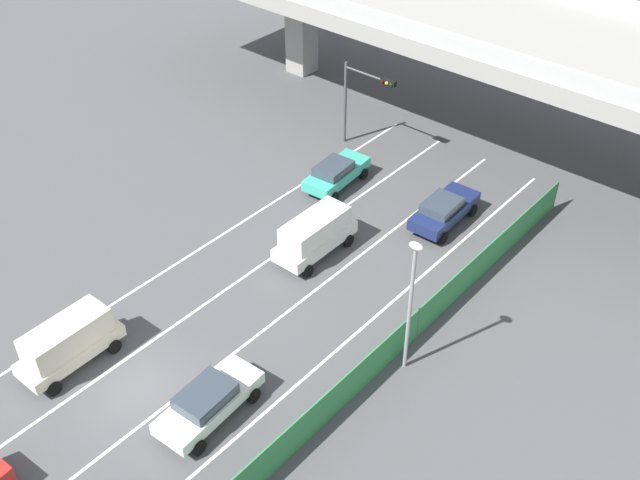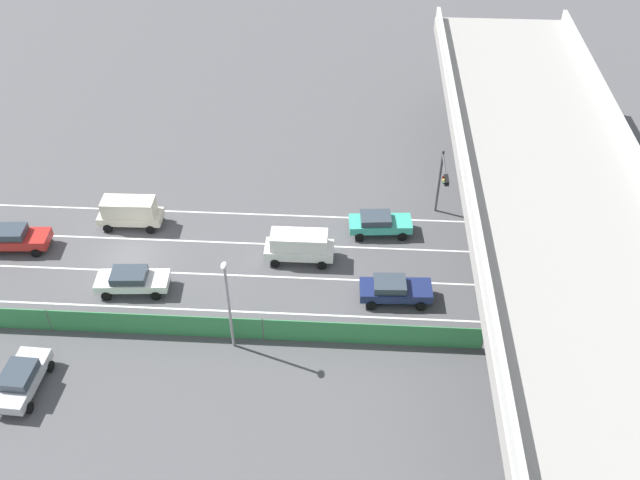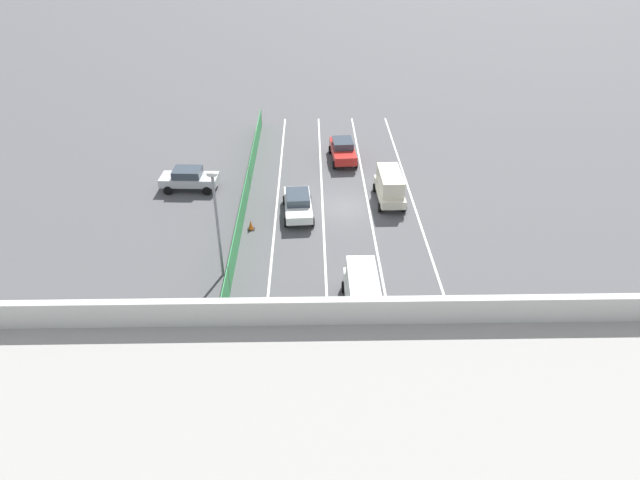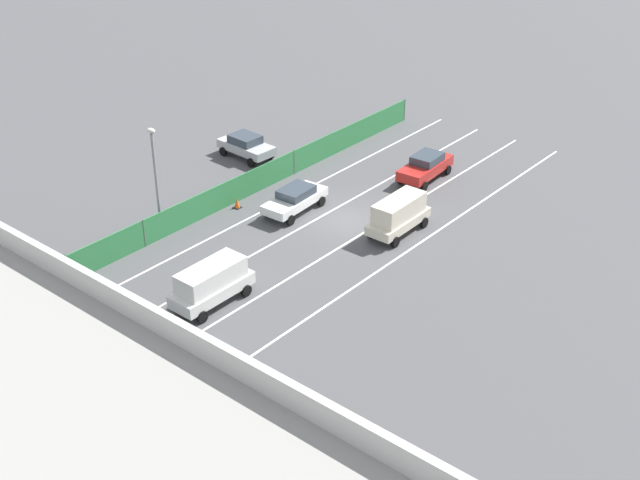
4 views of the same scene
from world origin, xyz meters
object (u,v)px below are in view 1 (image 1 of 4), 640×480
object	(u,v)px
car_van_white	(315,234)
car_sedan_white	(208,401)
traffic_light	(362,92)
car_taxi_teal	(336,173)
car_sedan_navy	(444,210)
street_lamp	(411,295)
car_van_cream	(68,342)
traffic_cone	(302,420)

from	to	relation	value
car_van_white	car_sedan_white	distance (m)	11.08
traffic_light	car_taxi_teal	bearing A→B (deg)	-70.23
car_sedan_navy	street_lamp	world-z (taller)	street_lamp
car_taxi_teal	car_van_cream	bearing A→B (deg)	-89.47
car_van_white	car_van_cream	bearing A→B (deg)	-103.49
car_taxi_teal	car_sedan_navy	bearing A→B (deg)	7.85
car_van_white	car_sedan_navy	bearing A→B (deg)	61.11
traffic_light	street_lamp	size ratio (longest dim) A/B	0.79
car_sedan_white	traffic_light	bearing A→B (deg)	112.20
car_van_cream	street_lamp	distance (m)	14.34
traffic_cone	street_lamp	bearing A→B (deg)	76.92
car_taxi_teal	traffic_light	bearing A→B (deg)	109.77
car_van_cream	car_van_white	world-z (taller)	car_van_cream
car_sedan_navy	traffic_cone	xyz separation A→B (m)	(3.18, -14.78, -0.57)
car_van_white	car_sedan_white	xyz separation A→B (m)	(3.56, -10.49, -0.37)
car_van_cream	car_sedan_white	world-z (taller)	car_van_cream
car_van_white	traffic_cone	world-z (taller)	car_van_white
car_van_cream	traffic_cone	world-z (taller)	car_van_cream
car_sedan_navy	traffic_cone	distance (m)	15.13
car_sedan_navy	traffic_light	world-z (taller)	traffic_light
car_van_cream	traffic_light	xyz separation A→B (m)	(-1.67, 21.89, 2.49)
car_sedan_white	street_lamp	distance (m)	8.94
car_van_cream	car_sedan_white	bearing A→B (deg)	15.65
car_sedan_white	car_sedan_navy	bearing A→B (deg)	90.30
car_sedan_navy	street_lamp	xyz separation A→B (m)	(4.38, -9.61, 3.16)
car_van_cream	car_sedan_white	distance (m)	6.78
car_sedan_navy	street_lamp	distance (m)	11.02
traffic_cone	car_sedan_navy	bearing A→B (deg)	102.14
car_sedan_white	street_lamp	xyz separation A→B (m)	(4.29, 7.17, 3.18)
traffic_light	traffic_cone	bearing A→B (deg)	-58.02
car_sedan_navy	street_lamp	size ratio (longest dim) A/B	0.70
car_taxi_teal	traffic_cone	world-z (taller)	car_taxi_teal
car_sedan_navy	traffic_light	size ratio (longest dim) A/B	0.88
car_van_cream	car_sedan_navy	size ratio (longest dim) A/B	0.98
car_van_white	traffic_light	world-z (taller)	traffic_light
car_sedan_white	street_lamp	world-z (taller)	street_lamp
car_sedan_white	traffic_cone	distance (m)	3.72
car_taxi_teal	traffic_cone	distance (m)	16.98
car_taxi_teal	traffic_light	xyz separation A→B (m)	(-1.51, 4.19, 2.87)
car_sedan_white	car_taxi_teal	world-z (taller)	car_taxi_teal
car_van_cream	traffic_cone	size ratio (longest dim) A/B	6.61
traffic_light	street_lamp	bearing A→B (deg)	-45.93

